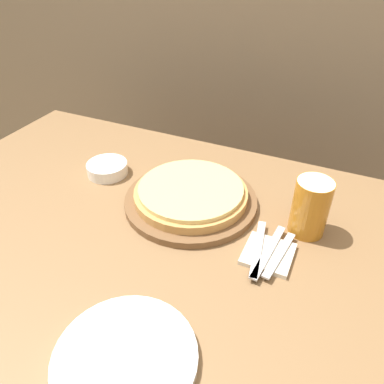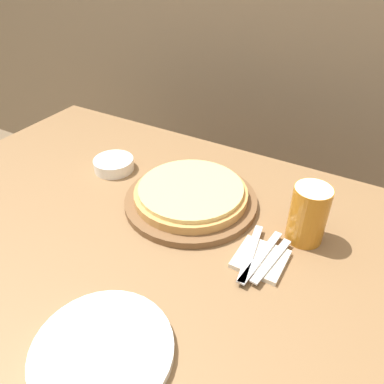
% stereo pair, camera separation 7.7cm
% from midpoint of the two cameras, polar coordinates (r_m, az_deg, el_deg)
% --- Properties ---
extents(ground_plane, '(12.00, 12.00, 0.00)m').
position_cam_midpoint_polar(ground_plane, '(1.51, -1.43, -26.97)').
color(ground_plane, '#756047').
extents(dining_table, '(1.54, 0.96, 0.72)m').
position_cam_midpoint_polar(dining_table, '(1.20, -1.69, -19.11)').
color(dining_table, olive).
rests_on(dining_table, ground_plane).
extents(pizza_on_board, '(0.36, 0.36, 0.06)m').
position_cam_midpoint_polar(pizza_on_board, '(1.01, 2.20, -0.75)').
color(pizza_on_board, brown).
rests_on(pizza_on_board, dining_table).
extents(beer_glass, '(0.09, 0.09, 0.15)m').
position_cam_midpoint_polar(beer_glass, '(0.92, 19.70, -2.98)').
color(beer_glass, '#B7701E').
rests_on(beer_glass, dining_table).
extents(dinner_plate, '(0.25, 0.25, 0.02)m').
position_cam_midpoint_polar(dinner_plate, '(0.73, -10.29, -22.82)').
color(dinner_plate, white).
rests_on(dinner_plate, dining_table).
extents(side_bowl, '(0.12, 0.12, 0.04)m').
position_cam_midpoint_polar(side_bowl, '(1.18, -9.99, 4.13)').
color(side_bowl, white).
rests_on(side_bowl, dining_table).
extents(napkin_stack, '(0.11, 0.11, 0.01)m').
position_cam_midpoint_polar(napkin_stack, '(0.88, 12.94, -10.01)').
color(napkin_stack, beige).
rests_on(napkin_stack, dining_table).
extents(fork, '(0.05, 0.19, 0.00)m').
position_cam_midpoint_polar(fork, '(0.88, 11.47, -9.10)').
color(fork, silver).
rests_on(fork, napkin_stack).
extents(dinner_knife, '(0.03, 0.19, 0.00)m').
position_cam_midpoint_polar(dinner_knife, '(0.87, 13.01, -9.62)').
color(dinner_knife, silver).
rests_on(dinner_knife, napkin_stack).
extents(spoon, '(0.04, 0.16, 0.00)m').
position_cam_midpoint_polar(spoon, '(0.87, 14.58, -10.14)').
color(spoon, silver).
rests_on(spoon, napkin_stack).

